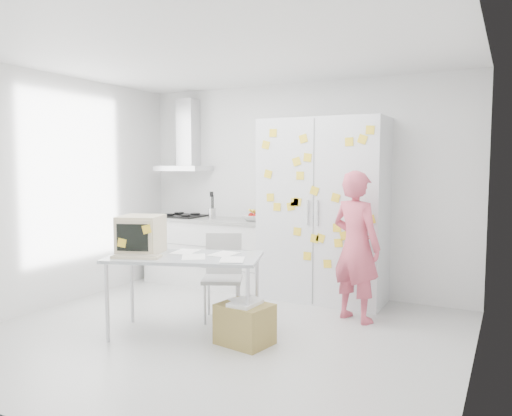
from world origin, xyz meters
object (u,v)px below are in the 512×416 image
at_px(chair, 223,271).
at_px(cardboard_box, 245,323).
at_px(person, 356,246).
at_px(desk, 156,245).

relative_size(chair, cardboard_box, 1.73).
bearing_deg(person, desk, 60.06).
bearing_deg(person, cardboard_box, 81.06).
height_order(desk, chair, desk).
xyz_separation_m(chair, cardboard_box, (0.59, -0.59, -0.32)).
bearing_deg(cardboard_box, person, 58.75).
height_order(person, chair, person).
distance_m(desk, chair, 0.85).
xyz_separation_m(person, chair, (-1.29, -0.57, -0.28)).
distance_m(person, desk, 2.06).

